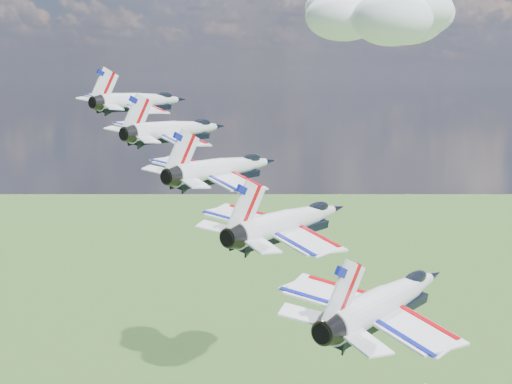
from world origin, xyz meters
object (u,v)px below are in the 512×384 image
(jet_1, at_px, (178,130))
(jet_3, at_px, (292,221))
(jet_4, at_px, (389,299))
(jet_2, at_px, (226,168))
(jet_0, at_px, (143,101))

(jet_1, relative_size, jet_3, 1.00)
(jet_4, bearing_deg, jet_1, 154.10)
(jet_2, xyz_separation_m, jet_4, (18.34, -19.07, -5.77))
(jet_0, xyz_separation_m, jet_1, (9.17, -9.53, -2.88))
(jet_4, bearing_deg, jet_2, 154.10)
(jet_0, xyz_separation_m, jet_4, (36.69, -38.13, -11.54))
(jet_0, height_order, jet_3, jet_0)
(jet_3, bearing_deg, jet_2, 154.10)
(jet_1, bearing_deg, jet_3, -25.90)
(jet_0, relative_size, jet_2, 1.00)
(jet_2, height_order, jet_4, jet_2)
(jet_2, relative_size, jet_4, 1.00)
(jet_1, xyz_separation_m, jet_2, (9.17, -9.53, -2.88))
(jet_3, distance_m, jet_4, 13.54)
(jet_2, bearing_deg, jet_3, -25.90)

